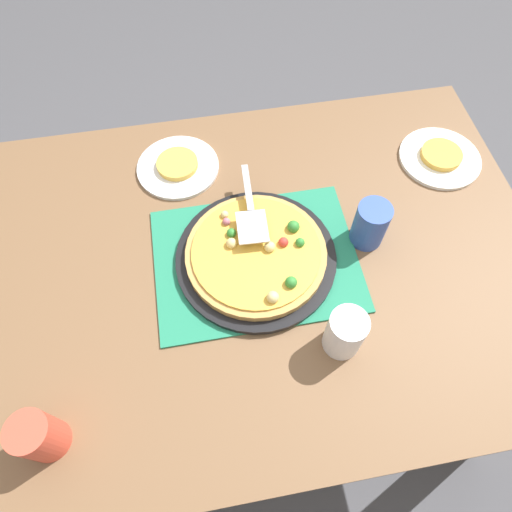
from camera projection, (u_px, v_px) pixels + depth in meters
ground_plane at (256, 356)px, 1.73m from camera, size 8.00×8.00×0.00m
dining_table at (256, 281)px, 1.18m from camera, size 1.40×1.00×0.75m
placemat at (256, 260)px, 1.08m from camera, size 0.48×0.36×0.01m
pizza_pan at (256, 257)px, 1.07m from camera, size 0.38×0.38×0.01m
pizza at (257, 253)px, 1.05m from camera, size 0.33×0.33×0.05m
plate_near_left at (178, 167)px, 1.22m from camera, size 0.22×0.22×0.01m
plate_far_right at (440, 158)px, 1.23m from camera, size 0.22×0.22×0.01m
served_slice_left at (177, 164)px, 1.21m from camera, size 0.11×0.11×0.02m
served_slice_right at (441, 155)px, 1.22m from camera, size 0.11×0.11×0.02m
cup_near at (345, 333)px, 0.93m from camera, size 0.08×0.08×0.12m
cup_far at (39, 436)px, 0.83m from camera, size 0.08×0.08×0.12m
cup_corner at (370, 224)px, 1.06m from camera, size 0.08×0.08×0.12m
pizza_server at (251, 210)px, 1.07m from camera, size 0.07×0.23×0.01m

